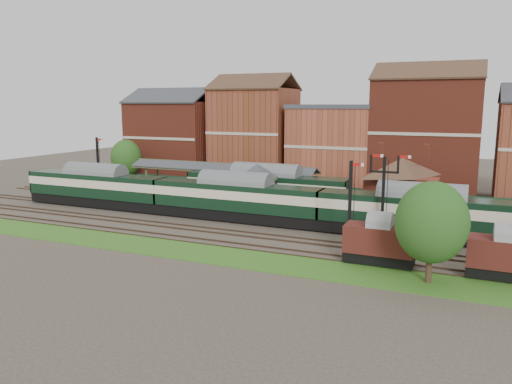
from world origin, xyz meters
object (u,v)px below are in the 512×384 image
at_px(semaphore_bracket, 384,193).
at_px(platform_railcar, 266,188).
at_px(signal_box, 257,188).
at_px(goods_van_a, 379,241).
at_px(dmu_train, 236,198).

height_order(semaphore_bracket, platform_railcar, semaphore_bracket).
height_order(signal_box, semaphore_bracket, semaphore_bracket).
bearing_deg(signal_box, platform_railcar, 94.41).
relative_size(semaphore_bracket, goods_van_a, 1.50).
height_order(signal_box, dmu_train, signal_box).
bearing_deg(dmu_train, semaphore_bracket, -8.77).
bearing_deg(semaphore_bracket, platform_railcar, 149.52).
xyz_separation_m(signal_box, goods_van_a, (15.92, -12.25, -1.30)).
xyz_separation_m(dmu_train, platform_railcar, (0.91, 6.50, 0.10)).
bearing_deg(semaphore_bracket, dmu_train, 171.23).
distance_m(signal_box, platform_railcar, 3.30).
xyz_separation_m(platform_railcar, goods_van_a, (16.17, -15.50, -0.80)).
xyz_separation_m(semaphore_bracket, dmu_train, (-16.20, 2.50, -2.04)).
height_order(semaphore_bracket, dmu_train, semaphore_bracket).
bearing_deg(platform_railcar, goods_van_a, -43.79).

